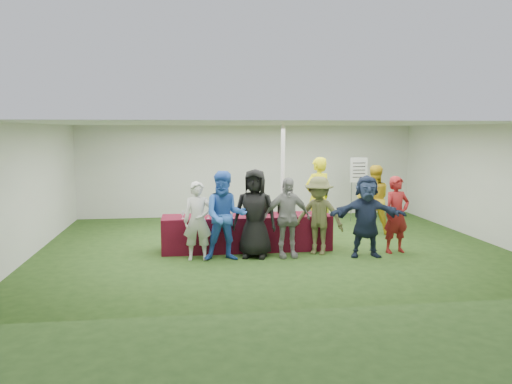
{
  "coord_description": "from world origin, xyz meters",
  "views": [
    {
      "loc": [
        -1.8,
        -10.75,
        2.57
      ],
      "look_at": [
        -0.37,
        -0.29,
        1.25
      ],
      "focal_mm": 35.0,
      "sensor_mm": 36.0,
      "label": 1
    }
  ],
  "objects": [
    {
      "name": "wine_list_sign",
      "position": [
        2.95,
        2.67,
        1.32
      ],
      "size": [
        0.5,
        0.03,
        1.8
      ],
      "color": "slate",
      "rests_on": "ground"
    },
    {
      "name": "bar_towel",
      "position": [
        1.04,
        -0.24,
        0.77
      ],
      "size": [
        0.25,
        0.18,
        0.03
      ],
      "primitive_type": "cube",
      "color": "white",
      "rests_on": "serving_table"
    },
    {
      "name": "staff_back",
      "position": [
        2.76,
        0.99,
        0.85
      ],
      "size": [
        0.93,
        0.78,
        1.71
      ],
      "primitive_type": "imported",
      "rotation": [
        0.0,
        0.0,
        2.97
      ],
      "color": "gold",
      "rests_on": "ground"
    },
    {
      "name": "ground",
      "position": [
        0.0,
        0.0,
        0.0
      ],
      "size": [
        60.0,
        60.0,
        0.0
      ],
      "primitive_type": "plane",
      "color": "#284719",
      "rests_on": "ground"
    },
    {
      "name": "staff_pourer",
      "position": [
        1.28,
        0.78,
        0.96
      ],
      "size": [
        0.82,
        0.68,
        1.93
      ],
      "primitive_type": "imported",
      "rotation": [
        0.0,
        0.0,
        3.51
      ],
      "color": "yellow",
      "rests_on": "ground"
    },
    {
      "name": "wine_glasses",
      "position": [
        -1.01,
        -0.54,
        0.86
      ],
      "size": [
        2.74,
        0.16,
        0.16
      ],
      "color": "silver",
      "rests_on": "serving_table"
    },
    {
      "name": "customer_5",
      "position": [
        1.77,
        -1.2,
        0.83
      ],
      "size": [
        1.59,
        0.68,
        1.66
      ],
      "primitive_type": "imported",
      "rotation": [
        0.0,
        0.0,
        -0.13
      ],
      "color": "#1B2640",
      "rests_on": "ground"
    },
    {
      "name": "customer_4",
      "position": [
        0.86,
        -0.87,
        0.81
      ],
      "size": [
        1.21,
        1.02,
        1.62
      ],
      "primitive_type": "imported",
      "rotation": [
        0.0,
        0.0,
        -0.49
      ],
      "color": "#4E502B",
      "rests_on": "ground"
    },
    {
      "name": "customer_3",
      "position": [
        0.16,
        -1.03,
        0.81
      ],
      "size": [
        0.98,
        0.46,
        1.63
      ],
      "primitive_type": "imported",
      "rotation": [
        0.0,
        0.0,
        0.07
      ],
      "color": "gray",
      "rests_on": "ground"
    },
    {
      "name": "water_bottle",
      "position": [
        -0.54,
        -0.21,
        0.85
      ],
      "size": [
        0.07,
        0.07,
        0.23
      ],
      "color": "silver",
      "rests_on": "serving_table"
    },
    {
      "name": "customer_0",
      "position": [
        -1.62,
        -0.99,
        0.78
      ],
      "size": [
        0.59,
        0.41,
        1.56
      ],
      "primitive_type": "imported",
      "rotation": [
        0.0,
        0.0,
        -0.06
      ],
      "color": "beige",
      "rests_on": "ground"
    },
    {
      "name": "customer_1",
      "position": [
        -1.09,
        -1.1,
        0.89
      ],
      "size": [
        0.87,
        0.68,
        1.77
      ],
      "primitive_type": "imported",
      "rotation": [
        0.0,
        0.0,
        -0.01
      ],
      "color": "blue",
      "rests_on": "ground"
    },
    {
      "name": "dump_bucket",
      "position": [
        0.96,
        -0.51,
        0.84
      ],
      "size": [
        0.26,
        0.26,
        0.18
      ],
      "primitive_type": "cylinder",
      "color": "slate",
      "rests_on": "serving_table"
    },
    {
      "name": "customer_6",
      "position": [
        2.51,
        -0.96,
        0.81
      ],
      "size": [
        0.66,
        0.5,
        1.61
      ],
      "primitive_type": "imported",
      "rotation": [
        0.0,
        0.0,
        0.22
      ],
      "color": "maroon",
      "rests_on": "ground"
    },
    {
      "name": "serving_table",
      "position": [
        -0.57,
        -0.29,
        0.38
      ],
      "size": [
        3.6,
        0.8,
        0.75
      ],
      "primitive_type": "cube",
      "color": "#5E0C1C",
      "rests_on": "ground"
    },
    {
      "name": "wine_bottles",
      "position": [
        0.08,
        -0.14,
        0.87
      ],
      "size": [
        0.71,
        0.13,
        0.32
      ],
      "color": "black",
      "rests_on": "serving_table"
    },
    {
      "name": "tent",
      "position": [
        0.5,
        1.2,
        1.35
      ],
      "size": [
        10.0,
        10.0,
        10.0
      ],
      "color": "white",
      "rests_on": "ground"
    },
    {
      "name": "customer_2",
      "position": [
        -0.48,
        -0.93,
        0.9
      ],
      "size": [
        1.0,
        0.8,
        1.79
      ],
      "primitive_type": "imported",
      "rotation": [
        0.0,
        0.0,
        -0.29
      ],
      "color": "black",
      "rests_on": "ground"
    }
  ]
}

